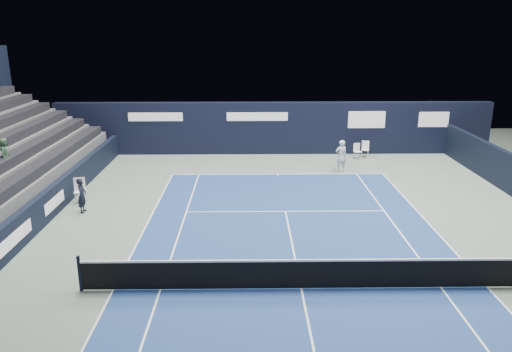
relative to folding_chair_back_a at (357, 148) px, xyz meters
The scene contains 11 objects.
ground 14.06m from the folding_chair_back_a, 109.99° to the right, with size 48.00×48.00×0.00m, color #58695E.
court_surface 15.96m from the folding_chair_back_a, 107.53° to the right, with size 10.97×23.77×0.01m, color navy.
folding_chair_back_a is the anchor object (origin of this frame).
folding_chair_back_b 0.64m from the folding_chair_back_a, 28.79° to the left, with size 0.51×0.50×0.95m.
line_judge_chair 15.59m from the folding_chair_back_a, 151.42° to the right, with size 0.58×0.57×1.08m.
line_judge 15.81m from the folding_chair_back_a, 146.52° to the right, with size 0.53×0.35×1.45m, color black.
court_markings 15.95m from the folding_chair_back_a, 107.53° to the right, with size 11.03×23.83×0.00m.
tennis_net 15.94m from the folding_chair_back_a, 107.53° to the right, with size 12.90×0.10×1.10m.
back_sponsor_wall 5.06m from the folding_chair_back_a, 164.89° to the left, with size 26.00×0.63×3.10m.
side_barrier_left 17.02m from the folding_chair_back_a, 147.17° to the right, with size 0.33×22.00×1.20m.
tennis_player 3.16m from the folding_chair_back_a, 117.42° to the right, with size 0.70×0.88×1.70m.
Camera 1 is at (-1.53, -13.01, 7.32)m, focal length 35.00 mm.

